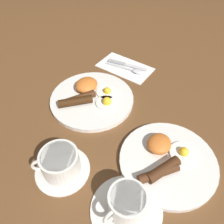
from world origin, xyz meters
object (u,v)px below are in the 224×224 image
breakfast_plate_far (167,160)px  knife (125,64)px  breakfast_plate_near (91,97)px  spoon (133,70)px  teacup_near (60,164)px  teacup_far (127,205)px

breakfast_plate_far → knife: bearing=-136.3°
breakfast_plate_far → knife: (-0.33, -0.31, -0.01)m
knife → breakfast_plate_near: bearing=-97.3°
breakfast_plate_far → spoon: breakfast_plate_far is taller
breakfast_plate_near → breakfast_plate_far: breakfast_plate_near is taller
teacup_near → knife: teacup_near is taller
teacup_near → breakfast_plate_far: bearing=126.8°
teacup_far → spoon: 0.53m
teacup_far → teacup_near: bearing=-89.8°
breakfast_plate_near → teacup_far: 0.38m
breakfast_plate_far → teacup_near: size_ratio=1.81×
teacup_near → spoon: teacup_near is taller
teacup_near → spoon: size_ratio=0.89×
teacup_near → knife: 0.50m
breakfast_plate_near → knife: (-0.24, -0.00, -0.01)m
breakfast_plate_near → teacup_near: teacup_near is taller
breakfast_plate_far → spoon: size_ratio=1.61×
teacup_near → teacup_far: (-0.00, 0.19, -0.00)m
breakfast_plate_near → spoon: size_ratio=1.76×
spoon → teacup_near: bearing=-90.6°
teacup_far → spoon: (-0.47, -0.23, -0.02)m
breakfast_plate_far → teacup_near: teacup_near is taller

